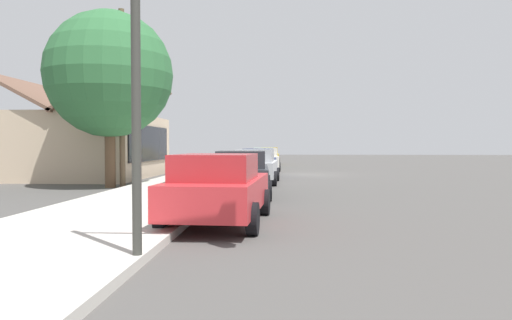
# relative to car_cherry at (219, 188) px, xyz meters

# --- Properties ---
(ground_plane) EXTENTS (120.00, 120.00, 0.00)m
(ground_plane) POSITION_rel_car_cherry_xyz_m (18.05, -2.88, -0.81)
(ground_plane) COLOR #4C4947
(sidewalk_curb) EXTENTS (60.00, 4.20, 0.16)m
(sidewalk_curb) POSITION_rel_car_cherry_xyz_m (18.05, 2.72, -0.73)
(sidewalk_curb) COLOR beige
(sidewalk_curb) RESTS_ON ground
(car_cherry) EXTENTS (4.52, 2.24, 1.59)m
(car_cherry) POSITION_rel_car_cherry_xyz_m (0.00, 0.00, 0.00)
(car_cherry) COLOR red
(car_cherry) RESTS_ON ground
(car_charcoal) EXTENTS (4.69, 2.17, 1.59)m
(car_charcoal) POSITION_rel_car_cherry_xyz_m (5.68, -0.04, 0.00)
(car_charcoal) COLOR #2D3035
(car_charcoal) RESTS_ON ground
(car_silver) EXTENTS (4.80, 2.17, 1.59)m
(car_silver) POSITION_rel_car_cherry_xyz_m (11.31, -0.22, 0.00)
(car_silver) COLOR silver
(car_silver) RESTS_ON ground
(car_navy) EXTENTS (4.64, 2.13, 1.59)m
(car_navy) POSITION_rel_car_cherry_xyz_m (16.45, -0.11, 0.00)
(car_navy) COLOR navy
(car_navy) RESTS_ON ground
(car_ivory) EXTENTS (4.56, 2.22, 1.59)m
(car_ivory) POSITION_rel_car_cherry_xyz_m (22.10, -0.24, -0.00)
(car_ivory) COLOR silver
(car_ivory) RESTS_ON ground
(car_seafoam) EXTENTS (4.53, 2.02, 1.59)m
(car_seafoam) POSITION_rel_car_cherry_xyz_m (27.72, 0.02, -0.00)
(car_seafoam) COLOR #9ED1BC
(car_seafoam) RESTS_ON ground
(car_mustard) EXTENTS (4.55, 2.10, 1.59)m
(car_mustard) POSITION_rel_car_cherry_xyz_m (33.18, -0.22, -0.00)
(car_mustard) COLOR gold
(car_mustard) RESTS_ON ground
(storefront_building) EXTENTS (9.75, 6.77, 5.27)m
(storefront_building) POSITION_rel_car_cherry_xyz_m (15.05, 9.10, 1.04)
(storefront_building) COLOR #CCB293
(storefront_building) RESTS_ON ground
(shade_tree) EXTENTS (5.25, 5.25, 7.36)m
(shade_tree) POSITION_rel_car_cherry_xyz_m (8.82, 5.77, 3.91)
(shade_tree) COLOR brown
(shade_tree) RESTS_ON ground
(traffic_light_main) EXTENTS (0.37, 2.79, 5.20)m
(traffic_light_main) POSITION_rel_car_cherry_xyz_m (-3.73, -0.34, 2.68)
(traffic_light_main) COLOR #383833
(traffic_light_main) RESTS_ON ground
(utility_pole_wooden) EXTENTS (1.80, 0.24, 7.50)m
(utility_pole_wooden) POSITION_rel_car_cherry_xyz_m (9.04, 5.32, 3.11)
(utility_pole_wooden) COLOR brown
(utility_pole_wooden) RESTS_ON ground
(fire_hydrant_red) EXTENTS (0.22, 0.22, 0.71)m
(fire_hydrant_red) POSITION_rel_car_cherry_xyz_m (26.63, 1.32, -0.32)
(fire_hydrant_red) COLOR red
(fire_hydrant_red) RESTS_ON sidewalk_curb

